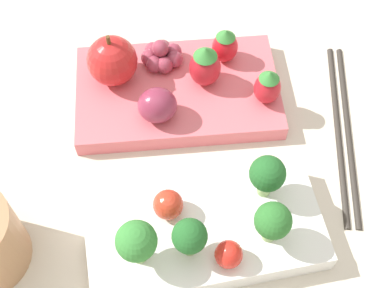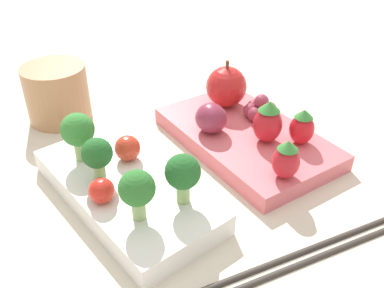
{
  "view_description": "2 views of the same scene",
  "coord_description": "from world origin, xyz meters",
  "px_view_note": "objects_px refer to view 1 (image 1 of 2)",
  "views": [
    {
      "loc": [
        0.03,
        0.25,
        0.44
      ],
      "look_at": [
        -0.01,
        -0.01,
        0.03
      ],
      "focal_mm": 50.0,
      "sensor_mm": 36.0,
      "label": 1
    },
    {
      "loc": [
        -0.3,
        0.2,
        0.27
      ],
      "look_at": [
        -0.01,
        -0.01,
        0.03
      ],
      "focal_mm": 40.0,
      "sensor_mm": 36.0,
      "label": 2
    }
  ],
  "objects_px": {
    "broccoli_floret_1": "(190,237)",
    "broccoli_floret_0": "(267,175)",
    "apple": "(112,61)",
    "broccoli_floret_2": "(273,222)",
    "strawberry_0": "(225,45)",
    "bento_box_savoury": "(205,234)",
    "cherry_tomato_0": "(229,254)",
    "strawberry_1": "(205,66)",
    "cherry_tomato_1": "(168,205)",
    "plum": "(157,105)",
    "broccoli_floret_3": "(137,242)",
    "chopsticks_pair": "(344,129)",
    "strawberry_2": "(268,87)",
    "grape_cluster": "(161,55)",
    "bento_box_fruit": "(181,92)"
  },
  "relations": [
    {
      "from": "broccoli_floret_0",
      "to": "broccoli_floret_2",
      "type": "distance_m",
      "value": 0.04
    },
    {
      "from": "broccoli_floret_3",
      "to": "cherry_tomato_0",
      "type": "distance_m",
      "value": 0.07
    },
    {
      "from": "cherry_tomato_1",
      "to": "chopsticks_pair",
      "type": "relative_size",
      "value": 0.12
    },
    {
      "from": "apple",
      "to": "chopsticks_pair",
      "type": "height_order",
      "value": "apple"
    },
    {
      "from": "grape_cluster",
      "to": "cherry_tomato_1",
      "type": "bearing_deg",
      "value": 87.0
    },
    {
      "from": "cherry_tomato_0",
      "to": "cherry_tomato_1",
      "type": "relative_size",
      "value": 0.89
    },
    {
      "from": "chopsticks_pair",
      "to": "strawberry_2",
      "type": "bearing_deg",
      "value": -25.08
    },
    {
      "from": "broccoli_floret_3",
      "to": "apple",
      "type": "relative_size",
      "value": 0.86
    },
    {
      "from": "apple",
      "to": "strawberry_2",
      "type": "distance_m",
      "value": 0.15
    },
    {
      "from": "strawberry_2",
      "to": "broccoli_floret_0",
      "type": "bearing_deg",
      "value": 77.67
    },
    {
      "from": "cherry_tomato_0",
      "to": "strawberry_1",
      "type": "bearing_deg",
      "value": -91.95
    },
    {
      "from": "bento_box_fruit",
      "to": "broccoli_floret_0",
      "type": "distance_m",
      "value": 0.15
    },
    {
      "from": "cherry_tomato_1",
      "to": "strawberry_1",
      "type": "distance_m",
      "value": 0.15
    },
    {
      "from": "broccoli_floret_3",
      "to": "bento_box_savoury",
      "type": "bearing_deg",
      "value": -162.28
    },
    {
      "from": "strawberry_0",
      "to": "cherry_tomato_1",
      "type": "bearing_deg",
      "value": 66.17
    },
    {
      "from": "broccoli_floret_1",
      "to": "cherry_tomato_1",
      "type": "height_order",
      "value": "broccoli_floret_1"
    },
    {
      "from": "apple",
      "to": "plum",
      "type": "relative_size",
      "value": 1.56
    },
    {
      "from": "broccoli_floret_1",
      "to": "plum",
      "type": "height_order",
      "value": "broccoli_floret_1"
    },
    {
      "from": "strawberry_1",
      "to": "strawberry_2",
      "type": "relative_size",
      "value": 1.18
    },
    {
      "from": "broccoli_floret_3",
      "to": "cherry_tomato_0",
      "type": "xyz_separation_m",
      "value": [
        -0.07,
        0.01,
        -0.02
      ]
    },
    {
      "from": "cherry_tomato_1",
      "to": "chopsticks_pair",
      "type": "bearing_deg",
      "value": -156.96
    },
    {
      "from": "bento_box_savoury",
      "to": "plum",
      "type": "bearing_deg",
      "value": -76.74
    },
    {
      "from": "grape_cluster",
      "to": "strawberry_2",
      "type": "bearing_deg",
      "value": 148.65
    },
    {
      "from": "cherry_tomato_1",
      "to": "strawberry_2",
      "type": "bearing_deg",
      "value": -133.78
    },
    {
      "from": "broccoli_floret_0",
      "to": "strawberry_1",
      "type": "distance_m",
      "value": 0.14
    },
    {
      "from": "broccoli_floret_2",
      "to": "chopsticks_pair",
      "type": "relative_size",
      "value": 0.22
    },
    {
      "from": "plum",
      "to": "bento_box_fruit",
      "type": "bearing_deg",
      "value": -127.54
    },
    {
      "from": "broccoli_floret_0",
      "to": "broccoli_floret_2",
      "type": "height_order",
      "value": "same"
    },
    {
      "from": "broccoli_floret_1",
      "to": "broccoli_floret_0",
      "type": "bearing_deg",
      "value": -146.95
    },
    {
      "from": "broccoli_floret_0",
      "to": "cherry_tomato_0",
      "type": "bearing_deg",
      "value": 54.84
    },
    {
      "from": "bento_box_savoury",
      "to": "cherry_tomato_0",
      "type": "relative_size",
      "value": 9.02
    },
    {
      "from": "broccoli_floret_3",
      "to": "plum",
      "type": "relative_size",
      "value": 1.35
    },
    {
      "from": "broccoli_floret_0",
      "to": "chopsticks_pair",
      "type": "distance_m",
      "value": 0.13
    },
    {
      "from": "broccoli_floret_0",
      "to": "broccoli_floret_3",
      "type": "distance_m",
      "value": 0.12
    },
    {
      "from": "broccoli_floret_0",
      "to": "apple",
      "type": "relative_size",
      "value": 0.81
    },
    {
      "from": "apple",
      "to": "strawberry_0",
      "type": "distance_m",
      "value": 0.11
    },
    {
      "from": "chopsticks_pair",
      "to": "apple",
      "type": "bearing_deg",
      "value": -20.06
    },
    {
      "from": "apple",
      "to": "cherry_tomato_0",
      "type": "bearing_deg",
      "value": 111.95
    },
    {
      "from": "broccoli_floret_2",
      "to": "strawberry_0",
      "type": "height_order",
      "value": "broccoli_floret_2"
    },
    {
      "from": "cherry_tomato_0",
      "to": "grape_cluster",
      "type": "relative_size",
      "value": 0.57
    },
    {
      "from": "broccoli_floret_1",
      "to": "broccoli_floret_3",
      "type": "xyz_separation_m",
      "value": [
        0.04,
        0.0,
        0.0
      ]
    },
    {
      "from": "bento_box_savoury",
      "to": "strawberry_2",
      "type": "bearing_deg",
      "value": -120.66
    },
    {
      "from": "strawberry_1",
      "to": "chopsticks_pair",
      "type": "bearing_deg",
      "value": 153.73
    },
    {
      "from": "strawberry_0",
      "to": "strawberry_1",
      "type": "height_order",
      "value": "strawberry_1"
    },
    {
      "from": "bento_box_savoury",
      "to": "cherry_tomato_0",
      "type": "xyz_separation_m",
      "value": [
        -0.01,
        0.03,
        0.02
      ]
    },
    {
      "from": "bento_box_fruit",
      "to": "cherry_tomato_0",
      "type": "bearing_deg",
      "value": 95.55
    },
    {
      "from": "bento_box_fruit",
      "to": "grape_cluster",
      "type": "xyz_separation_m",
      "value": [
        0.02,
        -0.03,
        0.02
      ]
    },
    {
      "from": "cherry_tomato_1",
      "to": "plum",
      "type": "height_order",
      "value": "plum"
    },
    {
      "from": "plum",
      "to": "grape_cluster",
      "type": "relative_size",
      "value": 0.93
    },
    {
      "from": "broccoli_floret_2",
      "to": "plum",
      "type": "relative_size",
      "value": 1.25
    }
  ]
}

